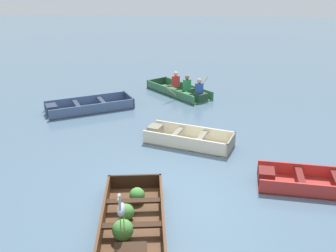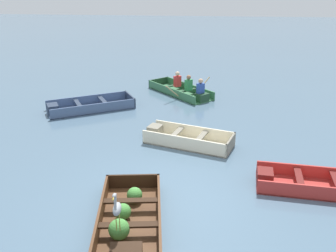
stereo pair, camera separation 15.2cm
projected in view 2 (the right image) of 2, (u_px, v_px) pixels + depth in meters
name	position (u px, v px, depth m)	size (l,w,h in m)	color
ground_plane	(166.00, 201.00, 8.09)	(80.00, 80.00, 0.00)	slate
dinghy_dark_varnish_foreground	(128.00, 221.00, 7.20)	(1.55, 2.79, 0.43)	#4C2D19
skiff_red_near_moored	(311.00, 184.00, 8.52)	(2.76, 1.26, 0.35)	#AD2D28
skiff_cream_mid_moored	(185.00, 139.00, 10.81)	(2.67, 1.67, 0.41)	beige
skiff_slate_blue_far_moored	(87.00, 106.00, 13.55)	(3.21, 2.49, 0.36)	#475B7F
rowboat_green_with_crew	(183.00, 90.00, 15.19)	(2.83, 2.94, 0.90)	#387047
heron_on_dinghy	(117.00, 208.00, 6.29)	(0.16, 0.45, 0.84)	olive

